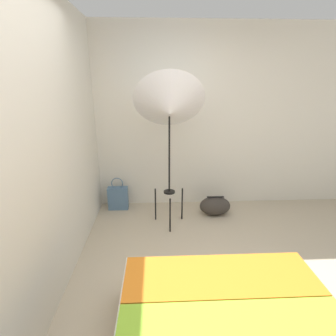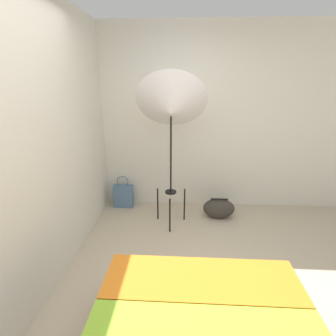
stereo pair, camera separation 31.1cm
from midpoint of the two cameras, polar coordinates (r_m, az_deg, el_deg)
ground_plane at (r=2.44m, az=10.92°, el=-30.81°), size 14.00×14.00×0.00m
wall_back at (r=3.84m, az=8.02°, el=10.25°), size 8.00×0.05×2.60m
wall_side_left at (r=2.83m, az=-18.41°, el=6.58°), size 0.05×8.00×2.60m
photo_umbrella at (r=3.15m, az=3.57°, el=12.96°), size 0.87×0.72×1.96m
tote_bag at (r=4.02m, az=-7.50°, el=-6.04°), size 0.29×0.12×0.50m
duffel_bag at (r=3.81m, az=13.32°, el=-8.57°), size 0.44×0.27×0.28m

